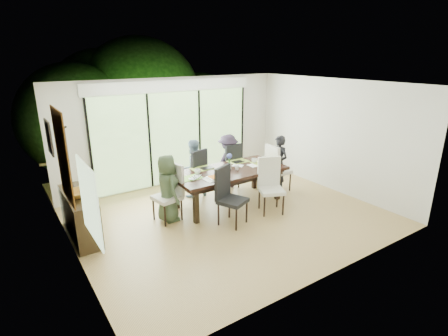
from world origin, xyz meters
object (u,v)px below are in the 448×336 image
person_right_end (279,164)px  chair_near_left (233,197)px  table_top (229,171)px  person_left_end (167,188)px  cup_a (198,172)px  chair_far_right (228,165)px  cup_c (254,161)px  chair_near_right (272,186)px  sideboard (80,216)px  person_far_left (193,168)px  laptop (197,178)px  cup_b (237,168)px  bowl (78,194)px  vase (229,166)px  chair_right_end (279,167)px  person_far_right (228,161)px  chair_far_left (192,172)px  chair_left_end (167,193)px

person_right_end → chair_near_left: bearing=-69.6°
table_top → person_left_end: size_ratio=1.86×
cup_a → chair_far_right: bearing=29.2°
cup_c → chair_near_right: bearing=-107.2°
cup_c → sideboard: size_ratio=0.09×
table_top → person_left_end: bearing=180.0°
person_far_left → laptop: bearing=68.2°
person_left_end → cup_b: person_left_end is taller
laptop → bowl: 2.28m
person_right_end → sideboard: size_ratio=0.93×
laptop → sideboard: sideboard is taller
vase → bowl: bearing=177.6°
person_far_left → chair_right_end: bearing=158.4°
table_top → bowl: bearing=176.6°
person_right_end → person_far_right: (-0.93, 0.83, 0.00)m
person_far_left → bowl: 2.74m
chair_right_end → person_left_end: (-2.98, 0.00, 0.10)m
person_far_left → sideboard: size_ratio=0.93×
chair_right_end → chair_near_right: 1.33m
chair_far_right → bowl: bearing=6.1°
laptop → chair_near_right: bearing=-62.6°
chair_right_end → person_far_right: person_far_right is taller
person_right_end → cup_a: bearing=-97.3°
person_left_end → cup_b: 1.64m
chair_far_left → person_far_right: bearing=161.3°
person_right_end → table_top: bearing=-93.3°
cup_a → bowl: (-2.41, 0.03, 0.03)m
person_left_end → person_far_right: 2.19m
table_top → cup_a: (-0.70, 0.15, 0.08)m
person_left_end → vase: bearing=-86.9°
table_top → chair_near_left: size_ratio=2.18×
person_far_left → chair_left_end: bearing=39.8°
bowl → laptop: bearing=-7.2°
person_left_end → laptop: (0.63, -0.10, 0.13)m
chair_far_left → vase: (0.50, -0.80, 0.28)m
chair_near_right → person_far_right: size_ratio=0.85×
chair_left_end → cup_c: bearing=83.0°
chair_left_end → vase: bearing=82.4°
chair_right_end → bowl: (-4.61, 0.18, 0.30)m
table_top → chair_near_right: chair_near_right is taller
vase → laptop: size_ratio=0.36×
person_far_right → sideboard: size_ratio=0.93×
person_left_end → vase: 1.54m
chair_near_left → person_far_right: size_ratio=0.85×
laptop → person_left_end: bearing=138.1°
chair_far_right → cup_b: size_ratio=11.00×
chair_right_end → person_far_right: size_ratio=0.85×
chair_right_end → sideboard: (-4.61, 0.28, -0.17)m
chair_right_end → vase: size_ratio=9.17×
person_right_end → cup_c: bearing=-101.7°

